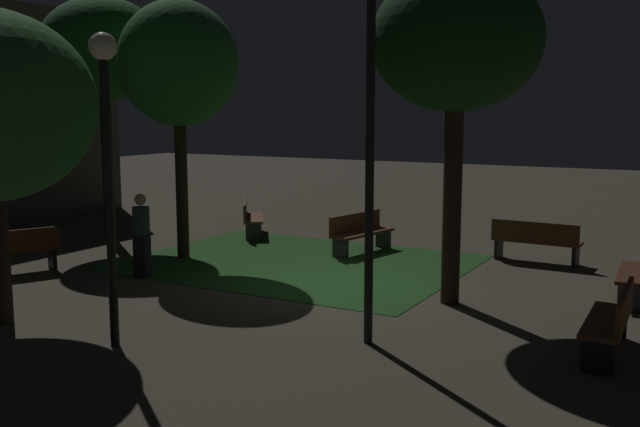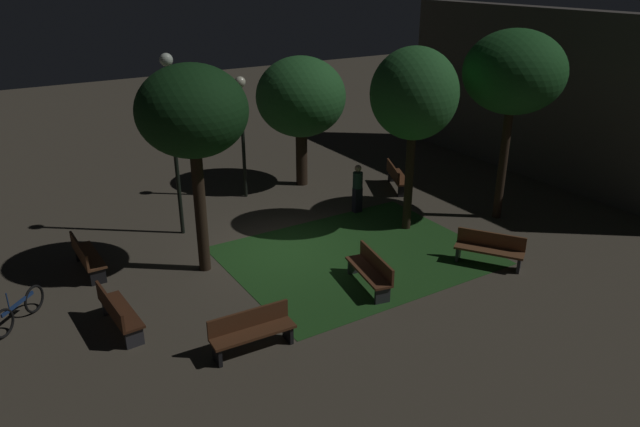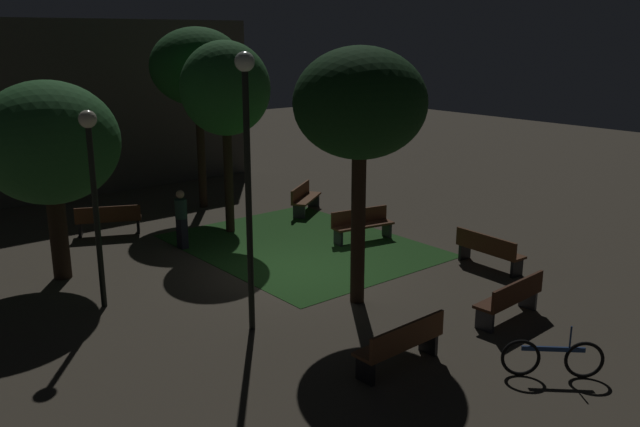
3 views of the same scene
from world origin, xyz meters
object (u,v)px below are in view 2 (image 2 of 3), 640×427
Objects in this scene: tree_right_canopy at (414,95)px; pedestrian at (358,187)px; tree_back_right at (192,113)px; tree_left_canopy at (514,73)px; bench_front_left at (396,176)px; tree_tall_center at (301,98)px; bench_path_side at (252,330)px; bicycle at (19,310)px; lamp_post_path_center at (172,118)px; bench_near_trees at (117,311)px; lamp_post_plaza_west at (242,116)px; bench_by_lamp at (490,248)px; bench_back_row at (86,256)px; bench_corner at (371,270)px.

tree_right_canopy is 3.38× the size of pedestrian.
tree_left_canopy reaches higher than tree_back_right.
tree_tall_center is at bearing -130.63° from bench_front_left.
bench_front_left and bench_path_side have the same top height.
tree_tall_center is 3.63× the size of bicycle.
bench_front_left is 1.01× the size of bench_path_side.
tree_tall_center is at bearing 109.54° from lamp_post_path_center.
tree_left_canopy is (-0.13, 11.97, 4.08)m from bench_near_trees.
bicycle is 10.32m from pedestrian.
pedestrian is at bearing 108.61° from bench_near_trees.
bench_near_trees is 0.44× the size of lamp_post_plaza_west.
bench_path_side is 1.43× the size of bicycle.
tree_left_canopy is at bearing 129.25° from bench_by_lamp.
lamp_post_plaza_west is at bearing 120.78° from bicycle.
pedestrian is (3.27, 0.18, -2.35)m from tree_tall_center.
bicycle reaches higher than bench_by_lamp.
lamp_post_plaza_west is at bearing -142.25° from pedestrian.
tree_left_canopy is (-2.19, 2.67, 4.08)m from bench_by_lamp.
tree_right_canopy is at bearing 61.32° from lamp_post_path_center.
bench_front_left is at bearing 112.92° from pedestrian.
bench_path_side is 7.17m from lamp_post_path_center.
tree_left_canopy is at bearing 84.59° from bicycle.
lamp_post_path_center is (-2.53, 0.29, -0.68)m from tree_back_right.
bench_front_left is 6.11m from bench_by_lamp.
pedestrian is at bearing 101.00° from tree_back_right.
tree_back_right reaches higher than lamp_post_path_center.
bench_by_lamp is 1.09× the size of pedestrian.
bench_by_lamp is (-0.14, 7.10, 0.00)m from bench_path_side.
tree_left_canopy is (1.59, 9.27, 0.35)m from tree_back_right.
bench_front_left is at bearing 100.86° from bicycle.
bench_front_left is at bearing 66.11° from lamp_post_plaza_west.
bench_by_lamp is at bearing 72.56° from bicycle.
tree_tall_center reaches higher than lamp_post_plaza_west.
lamp_post_path_center is at bearing -104.65° from pedestrian.
bench_near_trees is 9.70m from tree_right_canopy.
lamp_post_path_center is (-6.44, 0.79, 3.04)m from bench_path_side.
bench_back_row is 5.79m from bench_path_side.
tree_back_right is (-3.78, -6.60, 3.73)m from bench_by_lamp.
bench_front_left is (-3.86, 10.83, 0.00)m from bench_near_trees.
bench_by_lamp is at bearing 91.12° from bench_path_side.
tree_back_right reaches higher than bench_by_lamp.
tree_back_right is 5.94m from bicycle.
bench_front_left is at bearing 104.72° from tree_back_right.
bicycle is (-2.82, -7.68, -0.14)m from bench_corner.
bench_path_side is at bearing -36.00° from tree_tall_center.
tree_left_canopy is at bearing 65.38° from lamp_post_path_center.
bench_by_lamp is 1.38× the size of bicycle.
tree_back_right is at bearing -6.59° from lamp_post_path_center.
lamp_post_plaza_west reaches higher than bench_near_trees.
pedestrian is at bearing -169.65° from bench_by_lamp.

